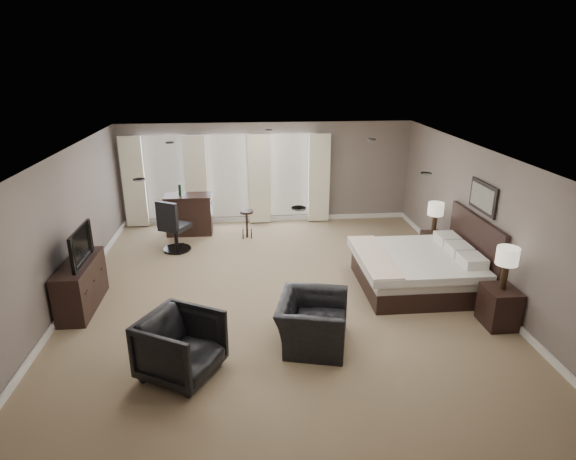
{
  "coord_description": "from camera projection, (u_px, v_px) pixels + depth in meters",
  "views": [
    {
      "loc": [
        -0.58,
        -8.0,
        4.14
      ],
      "look_at": [
        0.2,
        0.4,
        1.1
      ],
      "focal_mm": 30.0,
      "sensor_mm": 36.0,
      "label": 1
    }
  ],
  "objects": [
    {
      "name": "room",
      "position": [
        279.0,
        227.0,
        8.5
      ],
      "size": [
        7.6,
        8.6,
        2.64
      ],
      "color": "#847054",
      "rests_on": "ground"
    },
    {
      "name": "window_bay",
      "position": [
        228.0,
        179.0,
        12.3
      ],
      "size": [
        5.25,
        0.2,
        2.3
      ],
      "color": "silver",
      "rests_on": "room"
    },
    {
      "name": "bed",
      "position": [
        417.0,
        254.0,
        8.95
      ],
      "size": [
        2.18,
        2.08,
        1.39
      ],
      "primitive_type": "cube",
      "color": "silver",
      "rests_on": "ground"
    },
    {
      "name": "nightstand_near",
      "position": [
        499.0,
        307.0,
        7.79
      ],
      "size": [
        0.49,
        0.6,
        0.65
      ],
      "primitive_type": "cube",
      "color": "black",
      "rests_on": "ground"
    },
    {
      "name": "nightstand_far",
      "position": [
        432.0,
        245.0,
        10.53
      ],
      "size": [
        0.4,
        0.49,
        0.53
      ],
      "primitive_type": "cube",
      "color": "black",
      "rests_on": "ground"
    },
    {
      "name": "lamp_near",
      "position": [
        505.0,
        268.0,
        7.56
      ],
      "size": [
        0.34,
        0.34,
        0.71
      ],
      "primitive_type": "cube",
      "color": "beige",
      "rests_on": "nightstand_near"
    },
    {
      "name": "lamp_far",
      "position": [
        435.0,
        218.0,
        10.32
      ],
      "size": [
        0.34,
        0.34,
        0.69
      ],
      "primitive_type": "cube",
      "color": "beige",
      "rests_on": "nightstand_far"
    },
    {
      "name": "wall_art",
      "position": [
        483.0,
        197.0,
        8.69
      ],
      "size": [
        0.04,
        0.96,
        0.56
      ],
      "primitive_type": "cube",
      "color": "slate",
      "rests_on": "room"
    },
    {
      "name": "dresser",
      "position": [
        81.0,
        285.0,
        8.3
      ],
      "size": [
        0.48,
        1.48,
        0.86
      ],
      "primitive_type": "cube",
      "color": "black",
      "rests_on": "ground"
    },
    {
      "name": "tv",
      "position": [
        77.0,
        259.0,
        8.13
      ],
      "size": [
        0.61,
        1.06,
        0.14
      ],
      "primitive_type": "imported",
      "rotation": [
        0.0,
        0.0,
        1.57
      ],
      "color": "black",
      "rests_on": "dresser"
    },
    {
      "name": "armchair_near",
      "position": [
        312.0,
        314.0,
        7.21
      ],
      "size": [
        1.0,
        1.29,
        1.0
      ],
      "primitive_type": "imported",
      "rotation": [
        0.0,
        0.0,
        1.32
      ],
      "color": "black",
      "rests_on": "ground"
    },
    {
      "name": "armchair_far",
      "position": [
        181.0,
        343.0,
        6.5
      ],
      "size": [
        1.24,
        1.26,
        0.98
      ],
      "primitive_type": "imported",
      "rotation": [
        0.0,
        0.0,
        1.06
      ],
      "color": "black",
      "rests_on": "ground"
    },
    {
      "name": "bar_counter",
      "position": [
        189.0,
        214.0,
        11.81
      ],
      "size": [
        1.14,
        0.59,
        1.0
      ],
      "primitive_type": "cube",
      "color": "black",
      "rests_on": "ground"
    },
    {
      "name": "bar_stool_left",
      "position": [
        205.0,
        218.0,
        11.85
      ],
      "size": [
        0.49,
        0.49,
        0.82
      ],
      "primitive_type": "cube",
      "rotation": [
        0.0,
        0.0,
        0.31
      ],
      "color": "black",
      "rests_on": "ground"
    },
    {
      "name": "bar_stool_right",
      "position": [
        247.0,
        224.0,
        11.6
      ],
      "size": [
        0.4,
        0.4,
        0.68
      ],
      "primitive_type": "cube",
      "rotation": [
        0.0,
        0.0,
        -0.32
      ],
      "color": "black",
      "rests_on": "ground"
    },
    {
      "name": "desk_chair",
      "position": [
        175.0,
        225.0,
        10.73
      ],
      "size": [
        0.84,
        0.84,
        1.21
      ],
      "primitive_type": "cube",
      "rotation": [
        0.0,
        0.0,
        2.63
      ],
      "color": "black",
      "rests_on": "ground"
    }
  ]
}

